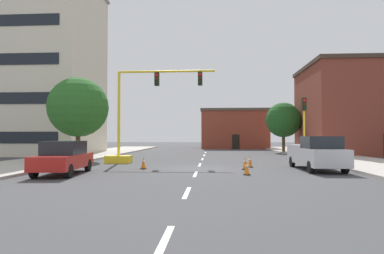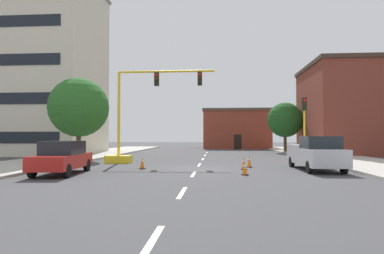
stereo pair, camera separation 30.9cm
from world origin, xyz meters
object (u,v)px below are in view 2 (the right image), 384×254
object	(u,v)px
traffic_cone_roadside_d	(244,163)
traffic_cone_roadside_c	(142,163)
tree_left_near	(79,107)
sedan_red_near_left	(62,157)
traffic_cone_roadside_b	(245,168)
tree_right_far	(285,120)
traffic_light_pole_right	(304,115)
traffic_signal_gantry	(132,134)
traffic_cone_roadside_a	(249,161)
pickup_truck_silver	(316,154)

from	to	relation	value
traffic_cone_roadside_d	traffic_cone_roadside_c	bearing A→B (deg)	179.83
tree_left_near	sedan_red_near_left	bearing A→B (deg)	-71.19
tree_left_near	traffic_cone_roadside_b	xyz separation A→B (m)	(12.60, -8.61, -3.95)
tree_right_far	traffic_cone_roadside_b	xyz separation A→B (m)	(-6.64, -22.52, -3.54)
traffic_light_pole_right	tree_left_near	world-z (taller)	tree_left_near
traffic_signal_gantry	traffic_light_pole_right	bearing A→B (deg)	3.19
traffic_signal_gantry	traffic_cone_roadside_d	size ratio (longest dim) A/B	10.22
tree_right_far	traffic_cone_roadside_a	distance (m)	19.59
tree_right_far	traffic_cone_roadside_b	size ratio (longest dim) A/B	8.21
tree_left_near	traffic_cone_roadside_c	bearing A→B (deg)	-41.99
traffic_light_pole_right	traffic_cone_roadside_c	size ratio (longest dim) A/B	6.56
traffic_signal_gantry	pickup_truck_silver	xyz separation A→B (m)	(12.06, -4.05, -1.20)
traffic_signal_gantry	tree_right_far	distance (m)	21.44
pickup_truck_silver	traffic_cone_roadside_a	size ratio (longest dim) A/B	7.00
pickup_truck_silver	traffic_signal_gantry	bearing A→B (deg)	161.45
traffic_cone_roadside_b	traffic_cone_roadside_c	bearing A→B (deg)	156.08
traffic_light_pole_right	tree_left_near	size ratio (longest dim) A/B	0.71
traffic_cone_roadside_b	traffic_cone_roadside_d	world-z (taller)	traffic_cone_roadside_d
tree_right_far	traffic_cone_roadside_c	distance (m)	23.80
tree_right_far	tree_left_near	bearing A→B (deg)	-144.14
traffic_light_pole_right	traffic_cone_roadside_b	xyz separation A→B (m)	(-4.94, -7.40, -3.17)
tree_left_near	traffic_cone_roadside_b	world-z (taller)	tree_left_near
tree_left_near	traffic_cone_roadside_a	bearing A→B (deg)	-18.43
traffic_cone_roadside_c	tree_left_near	bearing A→B (deg)	138.01
tree_left_near	traffic_cone_roadside_c	distance (m)	9.76
tree_left_near	tree_right_far	xyz separation A→B (m)	(19.24, 13.91, -0.42)
traffic_light_pole_right	traffic_cone_roadside_b	distance (m)	9.45
traffic_light_pole_right	traffic_cone_roadside_d	world-z (taller)	traffic_light_pole_right
sedan_red_near_left	traffic_cone_roadside_b	size ratio (longest dim) A/B	6.38
traffic_cone_roadside_c	traffic_cone_roadside_d	size ratio (longest dim) A/B	0.94
sedan_red_near_left	traffic_cone_roadside_d	size ratio (longest dim) A/B	5.94
traffic_signal_gantry	tree_right_far	xyz separation A→B (m)	(14.37, 15.82, 1.72)
traffic_light_pole_right	traffic_cone_roadside_d	distance (m)	7.45
traffic_signal_gantry	pickup_truck_silver	world-z (taller)	traffic_signal_gantry
traffic_signal_gantry	traffic_cone_roadside_d	bearing A→B (deg)	-27.28
pickup_truck_silver	traffic_cone_roadside_d	size ratio (longest dim) A/B	6.98
traffic_cone_roadside_b	traffic_light_pole_right	bearing A→B (deg)	56.28
traffic_light_pole_right	tree_right_far	xyz separation A→B (m)	(1.70, 15.12, 0.37)
traffic_light_pole_right	pickup_truck_silver	xyz separation A→B (m)	(-0.61, -4.75, -2.55)
traffic_cone_roadside_a	traffic_cone_roadside_d	xyz separation A→B (m)	(-0.47, -1.58, 0.00)
tree_left_near	traffic_cone_roadside_c	size ratio (longest dim) A/B	9.18
sedan_red_near_left	tree_right_far	bearing A→B (deg)	54.75
traffic_signal_gantry	tree_left_near	size ratio (longest dim) A/B	1.19
tree_right_far	traffic_cone_roadside_d	size ratio (longest dim) A/B	7.65
tree_left_near	traffic_cone_roadside_c	xyz separation A→B (m)	(6.63, -5.97, -3.95)
tree_left_near	traffic_cone_roadside_b	bearing A→B (deg)	-34.37
pickup_truck_silver	traffic_cone_roadside_a	world-z (taller)	pickup_truck_silver
traffic_signal_gantry	tree_left_near	bearing A→B (deg)	158.52
traffic_cone_roadside_c	traffic_cone_roadside_a	bearing A→B (deg)	13.30
tree_right_far	traffic_cone_roadside_b	distance (m)	23.75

